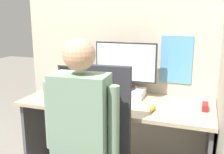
# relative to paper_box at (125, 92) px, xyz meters

# --- Properties ---
(cubicle_panel_back) EXTENTS (2.12, 0.05, 1.65)m
(cubicle_panel_back) POSITION_rel_paper_box_xyz_m (-0.03, 0.19, 0.06)
(cubicle_panel_back) COLOR #B7AD99
(cubicle_panel_back) RESTS_ON ground
(cubicle_panel_right) EXTENTS (0.04, 1.28, 1.65)m
(cubicle_panel_right) POSITION_rel_paper_box_xyz_m (0.80, -0.23, 0.06)
(cubicle_panel_right) COLOR #B7AD99
(cubicle_panel_right) RESTS_ON ground
(desk) EXTENTS (1.62, 0.65, 0.73)m
(desk) POSITION_rel_paper_box_xyz_m (-0.03, -0.16, -0.20)
(desk) COLOR tan
(desk) RESTS_ON ground
(paper_box) EXTENTS (0.35, 0.22, 0.07)m
(paper_box) POSITION_rel_paper_box_xyz_m (0.00, 0.00, 0.00)
(paper_box) COLOR white
(paper_box) RESTS_ON desk
(monitor) EXTENTS (0.56, 0.19, 0.42)m
(monitor) POSITION_rel_paper_box_xyz_m (0.00, 0.00, 0.26)
(monitor) COLOR #232328
(monitor) RESTS_ON paper_box
(laptop) EXTENTS (0.35, 0.24, 0.25)m
(laptop) POSITION_rel_paper_box_xyz_m (-0.50, -0.07, 0.02)
(laptop) COLOR #2D2D33
(laptop) RESTS_ON desk
(mouse) EXTENTS (0.07, 0.05, 0.03)m
(mouse) POSITION_rel_paper_box_xyz_m (-0.27, -0.30, -0.02)
(mouse) COLOR black
(mouse) RESTS_ON desk
(stapler) EXTENTS (0.05, 0.13, 0.05)m
(stapler) POSITION_rel_paper_box_xyz_m (0.69, -0.13, -0.01)
(stapler) COLOR #A31919
(stapler) RESTS_ON desk
(carrot_toy) EXTENTS (0.04, 0.16, 0.04)m
(carrot_toy) POSITION_rel_paper_box_xyz_m (0.31, -0.34, -0.01)
(carrot_toy) COLOR orange
(carrot_toy) RESTS_ON desk
(office_chair) EXTENTS (0.53, 0.57, 1.12)m
(office_chair) POSITION_rel_paper_box_xyz_m (-0.01, -0.74, -0.21)
(office_chair) COLOR #2D2D33
(office_chair) RESTS_ON ground
(person) EXTENTS (0.48, 0.42, 1.33)m
(person) POSITION_rel_paper_box_xyz_m (-0.03, -0.91, -0.00)
(person) COLOR #282D4C
(person) RESTS_ON ground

